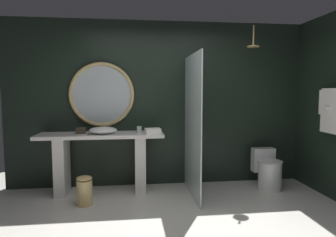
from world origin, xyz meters
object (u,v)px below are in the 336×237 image
at_px(tissue_box, 81,131).
at_px(toilet, 268,171).
at_px(hanging_bathrobe, 333,108).
at_px(folded_hand_towel, 153,131).
at_px(tumbler_cup, 139,129).
at_px(rain_shower_head, 253,44).
at_px(waste_bin, 84,190).
at_px(round_wall_mirror, 102,95).
at_px(vessel_sink, 103,130).

xyz_separation_m(tissue_box, toilet, (2.84, -0.16, -0.65)).
bearing_deg(hanging_bathrobe, folded_hand_towel, 165.90).
bearing_deg(tissue_box, tumbler_cup, 0.34).
xyz_separation_m(tissue_box, rain_shower_head, (2.59, -0.05, 1.28)).
distance_m(tumbler_cup, toilet, 2.09).
xyz_separation_m(rain_shower_head, toilet, (0.25, -0.11, -1.94)).
bearing_deg(hanging_bathrobe, tissue_box, 167.17).
bearing_deg(waste_bin, hanging_bathrobe, -4.60).
xyz_separation_m(hanging_bathrobe, waste_bin, (-3.31, 0.27, -1.08)).
bearing_deg(hanging_bathrobe, toilet, 133.15).
bearing_deg(tissue_box, waste_bin, -77.84).
bearing_deg(tumbler_cup, hanging_bathrobe, -16.99).
height_order(tumbler_cup, toilet, tumbler_cup).
relative_size(tumbler_cup, folded_hand_towel, 0.43).
bearing_deg(round_wall_mirror, toilet, -8.47).
distance_m(vessel_sink, round_wall_mirror, 0.59).
relative_size(tissue_box, round_wall_mirror, 0.13).
xyz_separation_m(round_wall_mirror, waste_bin, (-0.18, -0.73, -1.26)).
bearing_deg(tumbler_cup, tissue_box, -179.66).
bearing_deg(waste_bin, rain_shower_head, 10.58).
bearing_deg(tissue_box, vessel_sink, -8.68).
height_order(tissue_box, folded_hand_towel, tissue_box).
xyz_separation_m(round_wall_mirror, folded_hand_towel, (0.75, -0.41, -0.53)).
relative_size(tissue_box, hanging_bathrobe, 0.20).
xyz_separation_m(tumbler_cup, hanging_bathrobe, (2.57, -0.78, 0.35)).
distance_m(tissue_box, hanging_bathrobe, 3.52).
distance_m(round_wall_mirror, rain_shower_head, 2.43).
distance_m(vessel_sink, rain_shower_head, 2.60).
relative_size(tumbler_cup, waste_bin, 0.24).
bearing_deg(vessel_sink, rain_shower_head, -0.00).
height_order(tissue_box, hanging_bathrobe, hanging_bathrobe).
xyz_separation_m(vessel_sink, toilet, (2.51, -0.11, -0.66)).
height_order(hanging_bathrobe, waste_bin, hanging_bathrobe).
xyz_separation_m(tumbler_cup, rain_shower_head, (1.73, -0.05, 1.28)).
bearing_deg(vessel_sink, folded_hand_towel, -10.44).
relative_size(vessel_sink, hanging_bathrobe, 0.61).
bearing_deg(vessel_sink, round_wall_mirror, 96.80).
bearing_deg(vessel_sink, hanging_bathrobe, -13.26).
height_order(vessel_sink, toilet, vessel_sink).
bearing_deg(folded_hand_towel, tissue_box, 170.10).
height_order(tissue_box, waste_bin, tissue_box).
xyz_separation_m(toilet, folded_hand_towel, (-1.79, -0.03, 0.65)).
xyz_separation_m(tumbler_cup, folded_hand_towel, (0.19, -0.19, -0.01)).
xyz_separation_m(round_wall_mirror, toilet, (2.54, -0.38, -1.18)).
bearing_deg(rain_shower_head, round_wall_mirror, 173.25).
bearing_deg(tumbler_cup, rain_shower_head, -1.80).
height_order(tumbler_cup, rain_shower_head, rain_shower_head).
relative_size(vessel_sink, rain_shower_head, 1.23).
distance_m(tumbler_cup, round_wall_mirror, 0.80).
relative_size(round_wall_mirror, toilet, 1.67).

